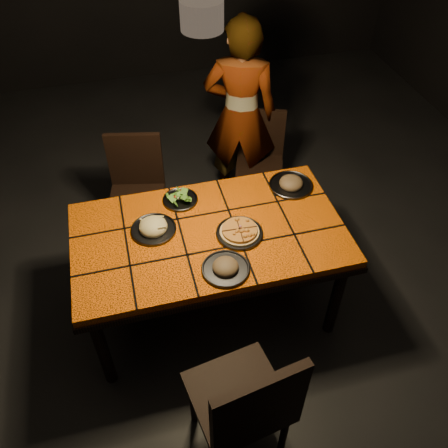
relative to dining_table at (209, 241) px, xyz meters
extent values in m
cube|color=black|center=(0.00, 0.00, -0.69)|extent=(6.00, 7.00, 0.04)
cube|color=#FF6508|center=(0.00, 0.00, 0.05)|extent=(1.60, 0.90, 0.05)
cube|color=black|center=(0.00, 0.00, 0.01)|extent=(1.62, 0.92, 0.04)
cylinder|color=black|center=(-0.72, -0.37, -0.34)|extent=(0.07, 0.07, 0.66)
cylinder|color=black|center=(0.72, -0.37, -0.34)|extent=(0.07, 0.07, 0.66)
cylinder|color=black|center=(-0.72, 0.37, -0.34)|extent=(0.07, 0.07, 0.66)
cylinder|color=black|center=(0.72, 0.37, -0.34)|extent=(0.07, 0.07, 0.66)
cube|color=black|center=(-0.07, -0.90, -0.19)|extent=(0.52, 0.52, 0.04)
cube|color=black|center=(-0.03, -1.10, 0.08)|extent=(0.45, 0.12, 0.49)
cylinder|color=black|center=(0.08, -0.69, -0.44)|extent=(0.04, 0.04, 0.46)
cylinder|color=black|center=(-0.28, -0.75, -0.44)|extent=(0.04, 0.04, 0.46)
cylinder|color=black|center=(0.14, -1.05, -0.44)|extent=(0.04, 0.04, 0.46)
cube|color=black|center=(-0.37, 0.76, -0.25)|extent=(0.47, 0.47, 0.04)
cube|color=black|center=(-0.33, 0.94, -0.01)|extent=(0.40, 0.12, 0.43)
cylinder|color=black|center=(-0.56, 0.64, -0.47)|extent=(0.03, 0.03, 0.41)
cylinder|color=black|center=(-0.25, 0.57, -0.47)|extent=(0.03, 0.03, 0.41)
cylinder|color=black|center=(-0.49, 0.95, -0.47)|extent=(0.03, 0.03, 0.41)
cylinder|color=black|center=(-0.18, 0.89, -0.47)|extent=(0.03, 0.03, 0.41)
cube|color=black|center=(0.63, 0.95, -0.27)|extent=(0.47, 0.47, 0.04)
cube|color=black|center=(0.69, 1.10, -0.05)|extent=(0.36, 0.16, 0.41)
cylinder|color=black|center=(0.44, 0.85, -0.48)|extent=(0.03, 0.03, 0.38)
cylinder|color=black|center=(0.72, 0.75, -0.48)|extent=(0.03, 0.03, 0.38)
cylinder|color=black|center=(0.54, 1.14, -0.48)|extent=(0.03, 0.03, 0.38)
cylinder|color=black|center=(0.82, 1.04, -0.48)|extent=(0.03, 0.03, 0.38)
imported|color=brown|center=(0.52, 1.13, 0.11)|extent=(0.66, 0.55, 1.55)
cylinder|color=black|center=(0.00, 0.00, 1.33)|extent=(0.18, 0.18, 0.12)
cylinder|color=#3D3D42|center=(0.17, -0.07, 0.08)|extent=(0.28, 0.28, 0.01)
torus|color=#3D3D42|center=(0.17, -0.07, 0.09)|extent=(0.28, 0.28, 0.01)
cylinder|color=tan|center=(0.17, -0.07, 0.10)|extent=(0.24, 0.24, 0.01)
cylinder|color=#C78033|center=(0.17, -0.07, 0.11)|extent=(0.22, 0.22, 0.02)
cylinder|color=#3D3D42|center=(-0.31, 0.09, 0.08)|extent=(0.27, 0.27, 0.01)
torus|color=#3D3D42|center=(-0.31, 0.09, 0.09)|extent=(0.27, 0.27, 0.01)
ellipsoid|color=beige|center=(-0.31, 0.09, 0.11)|extent=(0.16, 0.16, 0.09)
cylinder|color=#3D3D42|center=(-0.11, 0.31, 0.08)|extent=(0.22, 0.22, 0.01)
torus|color=#3D3D42|center=(-0.11, 0.31, 0.09)|extent=(0.22, 0.22, 0.01)
cylinder|color=#3D3D42|center=(0.02, -0.31, 0.08)|extent=(0.26, 0.26, 0.01)
torus|color=#3D3D42|center=(0.02, -0.31, 0.09)|extent=(0.27, 0.27, 0.01)
ellipsoid|color=brown|center=(0.02, -0.31, 0.11)|extent=(0.16, 0.16, 0.09)
cylinder|color=#3D3D42|center=(0.61, 0.27, 0.08)|extent=(0.28, 0.28, 0.01)
torus|color=#3D3D42|center=(0.61, 0.27, 0.09)|extent=(0.29, 0.29, 0.01)
ellipsoid|color=brown|center=(0.61, 0.27, 0.11)|extent=(0.17, 0.17, 0.09)
camera|label=1|loc=(-0.40, -1.92, 2.07)|focal=38.00mm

